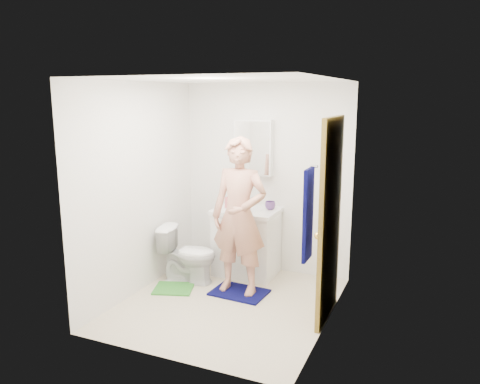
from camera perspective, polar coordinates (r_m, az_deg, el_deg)
name	(u,v)px	position (r m, az deg, el deg)	size (l,w,h in m)	color
floor	(227,305)	(5.29, -1.58, -13.56)	(2.20, 2.40, 0.02)	beige
ceiling	(226,78)	(4.78, -1.75, 13.67)	(2.20, 2.40, 0.02)	white
wall_back	(266,179)	(5.99, 3.22, 1.64)	(2.20, 0.02, 2.40)	white
wall_front	(164,226)	(3.86, -9.26, -4.16)	(2.20, 0.02, 2.40)	white
wall_left	(138,189)	(5.45, -12.31, 0.37)	(0.02, 2.40, 2.40)	white
wall_right	(332,207)	(4.55, 11.13, -1.81)	(0.02, 2.40, 2.40)	white
vanity_cabinet	(246,243)	(5.97, 0.80, -6.30)	(0.75, 0.55, 0.80)	white
countertop	(247,211)	(5.85, 0.81, -2.34)	(0.79, 0.59, 0.05)	white
sink_basin	(247,210)	(5.85, 0.81, -2.19)	(0.40, 0.40, 0.03)	white
faucet	(252,201)	(6.00, 1.47, -1.17)	(0.03, 0.03, 0.12)	silver
medicine_cabinet	(254,147)	(5.92, 1.67, 5.45)	(0.50, 0.12, 0.70)	white
mirror_panel	(252,148)	(5.87, 1.44, 5.39)	(0.46, 0.01, 0.66)	white
door	(330,220)	(4.74, 10.90, -3.42)	(0.05, 0.80, 2.05)	olive
door_knob	(318,236)	(4.47, 9.47, -5.30)	(0.07, 0.07, 0.07)	gold
towel	(308,215)	(4.02, 8.29, -2.78)	(0.03, 0.24, 0.80)	#060740
towel_hook	(314,166)	(3.92, 9.04, 3.12)	(0.02, 0.02, 0.06)	silver
toilet	(188,254)	(5.78, -6.34, -7.55)	(0.39, 0.68, 0.69)	white
bath_mat	(239,292)	(5.53, -0.08, -12.14)	(0.62, 0.44, 0.02)	#060740
green_rug	(174,289)	(5.69, -8.10, -11.57)	(0.45, 0.38, 0.02)	#368C2E
soap_dispenser	(230,200)	(5.90, -1.26, -0.96)	(0.09, 0.09, 0.21)	#C75D61
toothbrush_cup	(270,206)	(5.83, 3.70, -1.66)	(0.13, 0.13, 0.10)	#5A387D
man	(239,216)	(5.25, -0.09, -2.98)	(0.65, 0.43, 1.78)	tan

